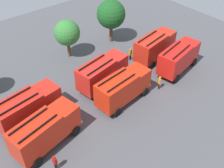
{
  "coord_description": "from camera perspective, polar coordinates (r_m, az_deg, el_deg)",
  "views": [
    {
      "loc": [
        -15.85,
        -19.1,
        21.81
      ],
      "look_at": [
        0.0,
        0.0,
        1.4
      ],
      "focal_mm": 42.85,
      "sensor_mm": 36.0,
      "label": 1
    }
  ],
  "objects": [
    {
      "name": "firefighter_3",
      "position": [
        33.55,
        10.07,
        0.4
      ],
      "size": [
        0.48,
        0.44,
        1.79
      ],
      "rotation": [
        0.0,
        0.0,
        2.18
      ],
      "color": "black",
      "rests_on": "ground"
    },
    {
      "name": "firefighter_2",
      "position": [
        38.4,
        3.94,
        6.47
      ],
      "size": [
        0.46,
        0.32,
        1.74
      ],
      "rotation": [
        0.0,
        0.0,
        4.91
      ],
      "color": "black",
      "rests_on": "ground"
    },
    {
      "name": "fire_truck_1",
      "position": [
        30.54,
        2.38,
        -0.68
      ],
      "size": [
        7.41,
        3.33,
        3.88
      ],
      "rotation": [
        0.0,
        0.0,
        0.1
      ],
      "color": "red",
      "rests_on": "ground"
    },
    {
      "name": "tree_2",
      "position": [
        38.18,
        -9.57,
        10.69
      ],
      "size": [
        3.63,
        3.63,
        5.63
      ],
      "color": "brown",
      "rests_on": "ground"
    },
    {
      "name": "firefighter_1",
      "position": [
        37.17,
        10.17,
        4.47
      ],
      "size": [
        0.46,
        0.47,
        1.6
      ],
      "rotation": [
        0.0,
        0.0,
        2.43
      ],
      "color": "black",
      "rests_on": "ground"
    },
    {
      "name": "tree_3",
      "position": [
        41.22,
        -0.2,
        14.63
      ],
      "size": [
        4.34,
        4.34,
        6.72
      ],
      "color": "brown",
      "rests_on": "ground"
    },
    {
      "name": "fire_truck_5",
      "position": [
        38.39,
        9.14,
        8.09
      ],
      "size": [
        7.49,
        3.66,
        3.88
      ],
      "rotation": [
        0.0,
        0.0,
        0.16
      ],
      "color": "red",
      "rests_on": "ground"
    },
    {
      "name": "fire_truck_2",
      "position": [
        36.5,
        14.05,
        5.55
      ],
      "size": [
        7.52,
        3.78,
        3.88
      ],
      "rotation": [
        0.0,
        0.0,
        0.18
      ],
      "color": "red",
      "rests_on": "ground"
    },
    {
      "name": "fire_truck_3",
      "position": [
        29.45,
        -17.46,
        -4.73
      ],
      "size": [
        7.46,
        3.52,
        3.88
      ],
      "rotation": [
        0.0,
        0.0,
        0.13
      ],
      "color": "red",
      "rests_on": "ground"
    },
    {
      "name": "firefighter_0",
      "position": [
        37.91,
        1.14,
        6.2
      ],
      "size": [
        0.39,
        0.48,
        1.84
      ],
      "rotation": [
        0.0,
        0.0,
        5.86
      ],
      "color": "black",
      "rests_on": "ground"
    },
    {
      "name": "fire_truck_0",
      "position": [
        26.74,
        -14.02,
        -9.49
      ],
      "size": [
        7.54,
        3.89,
        3.88
      ],
      "rotation": [
        0.0,
        0.0,
        0.2
      ],
      "color": "red",
      "rests_on": "ground"
    },
    {
      "name": "firefighter_4",
      "position": [
        25.73,
        -12.09,
        -15.95
      ],
      "size": [
        0.32,
        0.46,
        1.75
      ],
      "rotation": [
        0.0,
        0.0,
        0.19
      ],
      "color": "black",
      "rests_on": "ground"
    },
    {
      "name": "traffic_cone_0",
      "position": [
        34.65,
        -6.88,
        0.75
      ],
      "size": [
        0.44,
        0.44,
        0.63
      ],
      "primitive_type": "cone",
      "color": "#F2600C",
      "rests_on": "ground"
    },
    {
      "name": "fire_truck_4",
      "position": [
        32.81,
        -2.05,
        2.6
      ],
      "size": [
        7.51,
        3.72,
        3.88
      ],
      "rotation": [
        0.0,
        0.0,
        0.17
      ],
      "color": "red",
      "rests_on": "ground"
    },
    {
      "name": "ground_plane",
      "position": [
        33.04,
        0.0,
        -1.88
      ],
      "size": [
        55.99,
        55.99,
        0.0
      ],
      "primitive_type": "plane",
      "color": "#4C4C51"
    }
  ]
}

